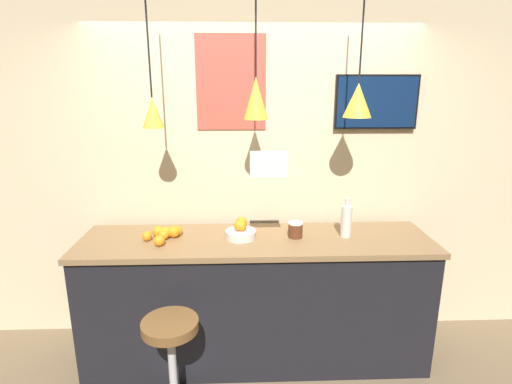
# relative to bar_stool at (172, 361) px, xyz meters

# --- Properties ---
(back_wall) EXTENTS (8.00, 0.06, 2.90)m
(back_wall) POSITION_rel_bar_stool_xyz_m (0.54, 1.03, 1.02)
(back_wall) COLOR beige
(back_wall) RESTS_ON ground_plane
(service_counter) EXTENTS (2.55, 0.65, 0.98)m
(service_counter) POSITION_rel_bar_stool_xyz_m (0.54, 0.60, 0.07)
(service_counter) COLOR black
(service_counter) RESTS_ON ground_plane
(bar_stool) EXTENTS (0.46, 0.46, 0.70)m
(bar_stool) POSITION_rel_bar_stool_xyz_m (0.00, 0.00, 0.00)
(bar_stool) COLOR #B7B7BC
(bar_stool) RESTS_ON ground_plane
(fruit_bowl) EXTENTS (0.22, 0.22, 0.14)m
(fruit_bowl) POSITION_rel_bar_stool_xyz_m (0.43, 0.62, 0.61)
(fruit_bowl) COLOR beige
(fruit_bowl) RESTS_ON service_counter
(orange_pile) EXTENTS (0.27, 0.27, 0.09)m
(orange_pile) POSITION_rel_bar_stool_xyz_m (-0.12, 0.62, 0.60)
(orange_pile) COLOR orange
(orange_pile) RESTS_ON service_counter
(juice_bottle) EXTENTS (0.08, 0.08, 0.29)m
(juice_bottle) POSITION_rel_bar_stool_xyz_m (1.20, 0.61, 0.68)
(juice_bottle) COLOR silver
(juice_bottle) RESTS_ON service_counter
(spread_jar) EXTENTS (0.11, 0.11, 0.11)m
(spread_jar) POSITION_rel_bar_stool_xyz_m (0.83, 0.61, 0.61)
(spread_jar) COLOR #562D19
(spread_jar) RESTS_ON service_counter
(pendant_lamp_left) EXTENTS (0.14, 0.14, 1.02)m
(pendant_lamp_left) POSITION_rel_bar_stool_xyz_m (-0.15, 0.63, 1.47)
(pendant_lamp_left) COLOR black
(pendant_lamp_middle) EXTENTS (0.17, 0.17, 0.97)m
(pendant_lamp_middle) POSITION_rel_bar_stool_xyz_m (0.54, 0.63, 1.55)
(pendant_lamp_middle) COLOR black
(pendant_lamp_right) EXTENTS (0.20, 0.20, 0.96)m
(pendant_lamp_right) POSITION_rel_bar_stool_xyz_m (1.23, 0.63, 1.54)
(pendant_lamp_right) COLOR black
(mounted_tv) EXTENTS (0.64, 0.04, 0.41)m
(mounted_tv) POSITION_rel_bar_stool_xyz_m (1.47, 0.98, 1.51)
(mounted_tv) COLOR black
(hanging_menu_board) EXTENTS (0.24, 0.01, 0.17)m
(hanging_menu_board) POSITION_rel_bar_stool_xyz_m (0.61, 0.35, 1.15)
(hanging_menu_board) COLOR white
(wall_poster) EXTENTS (0.52, 0.01, 0.70)m
(wall_poster) POSITION_rel_bar_stool_xyz_m (0.36, 1.00, 1.65)
(wall_poster) COLOR #C64C3D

